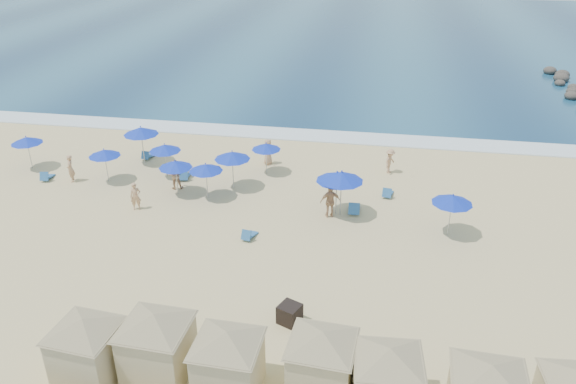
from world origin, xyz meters
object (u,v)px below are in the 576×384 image
object	(u,v)px
beachgoer_2	(330,201)
cabana_3	(322,354)
cabana_2	(228,354)
umbrella_10	(452,199)
umbrella_0	(26,140)
umbrella_5	(232,155)
umbrella_1	(104,153)
umbrella_6	(206,168)
umbrella_2	(141,131)
umbrella_3	(175,164)
cabana_1	(156,337)
cabana_4	(388,371)
beachgoer_1	(175,174)
umbrella_8	(342,176)
trash_bin	(290,314)
umbrella_9	(337,177)
beachgoer_4	(268,152)
beachgoer_0	(70,169)
umbrella_7	(266,147)
cabana_0	(86,341)
beachgoer_5	(136,196)
beachgoer_3	(390,161)

from	to	relation	value
beachgoer_2	cabana_3	bearing A→B (deg)	76.97
cabana_2	umbrella_10	distance (m)	14.73
umbrella_0	umbrella_5	size ratio (longest dim) A/B	0.92
umbrella_1	umbrella_6	distance (m)	6.83
umbrella_0	umbrella_2	distance (m)	7.17
umbrella_2	umbrella_3	xyz separation A→B (m)	(3.81, -4.11, -0.32)
cabana_1	cabana_4	xyz separation A→B (m)	(7.97, -0.20, -0.07)
umbrella_3	beachgoer_1	bearing A→B (deg)	118.42
umbrella_8	trash_bin	bearing A→B (deg)	-97.43
umbrella_9	beachgoer_4	xyz separation A→B (m)	(-5.06, 6.13, -1.40)
trash_bin	beachgoer_0	size ratio (longest dim) A/B	0.47
cabana_4	umbrella_2	xyz separation A→B (m)	(-16.12, 18.19, 0.63)
umbrella_0	umbrella_7	size ratio (longest dim) A/B	1.07
cabana_0	umbrella_3	xyz separation A→B (m)	(-1.97, 14.40, 0.31)
umbrella_6	beachgoer_4	bearing A→B (deg)	65.61
umbrella_6	umbrella_1	bearing A→B (deg)	170.52
cabana_3	beachgoer_2	size ratio (longest dim) A/B	2.41
umbrella_0	beachgoer_4	size ratio (longest dim) A/B	1.30
cabana_2	beachgoer_2	world-z (taller)	cabana_2
cabana_3	umbrella_10	distance (m)	12.74
cabana_0	cabana_1	bearing A→B (deg)	12.33
beachgoer_2	beachgoer_4	size ratio (longest dim) A/B	1.10
umbrella_9	beachgoer_2	distance (m)	1.39
trash_bin	umbrella_9	size ratio (longest dim) A/B	0.31
cabana_4	beachgoer_2	xyz separation A→B (m)	(-3.18, 12.88, -0.67)
umbrella_3	beachgoer_0	bearing A→B (deg)	175.15
cabana_0	umbrella_2	bearing A→B (deg)	107.35
cabana_0	umbrella_0	distance (m)	20.72
cabana_3	umbrella_5	distance (m)	16.68
umbrella_3	beachgoer_2	size ratio (longest dim) A/B	1.18
beachgoer_5	umbrella_2	bearing A→B (deg)	84.25
cabana_0	umbrella_8	world-z (taller)	cabana_0
umbrella_9	beachgoer_0	distance (m)	16.58
cabana_3	umbrella_0	bearing A→B (deg)	142.90
cabana_0	umbrella_0	xyz separation A→B (m)	(-12.64, 16.42, 0.33)
umbrella_5	umbrella_8	xyz separation A→B (m)	(6.64, -2.32, 0.22)
cabana_1	beachgoer_3	xyz separation A→B (m)	(7.93, 19.13, -0.89)
beachgoer_5	umbrella_8	bearing A→B (deg)	-18.54
umbrella_2	beachgoer_1	bearing A→B (deg)	-44.58
cabana_4	umbrella_0	world-z (taller)	cabana_4
cabana_3	umbrella_1	bearing A→B (deg)	135.57
umbrella_2	umbrella_6	xyz separation A→B (m)	(5.68, -4.25, -0.32)
beachgoer_1	beachgoer_2	size ratio (longest dim) A/B	0.97
trash_bin	beachgoer_4	world-z (taller)	beachgoer_4
umbrella_2	beachgoer_3	size ratio (longest dim) A/B	1.62
cabana_2	umbrella_6	distance (m)	14.99
umbrella_2	umbrella_3	size ratio (longest dim) A/B	1.16
cabana_1	beachgoer_2	size ratio (longest dim) A/B	2.49
umbrella_9	beachgoer_0	xyz separation A→B (m)	(-16.46, 1.43, -1.40)
umbrella_8	cabana_2	bearing A→B (deg)	-101.29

